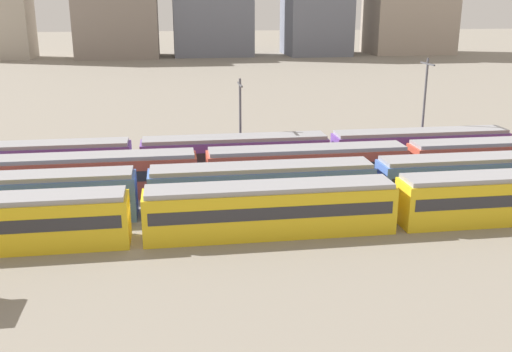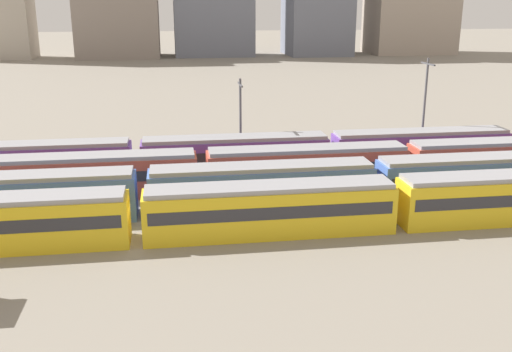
% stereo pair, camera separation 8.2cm
% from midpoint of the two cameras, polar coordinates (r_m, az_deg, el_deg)
% --- Properties ---
extents(ground_plane, '(600.00, 600.00, 0.00)m').
position_cam_midpoint_polar(ground_plane, '(49.06, -11.85, -2.79)').
color(ground_plane, gray).
extents(train_track_1, '(74.70, 3.06, 3.75)m').
position_cam_midpoint_polar(train_track_1, '(48.72, 11.59, -0.55)').
color(train_track_1, '#4C70BC').
rests_on(train_track_1, ground_plane).
extents(train_track_2, '(93.60, 3.06, 3.75)m').
position_cam_midpoint_polar(train_track_2, '(59.45, 23.03, 1.57)').
color(train_track_2, '#BC4C38').
rests_on(train_track_2, ground_plane).
extents(train_track_3, '(55.80, 3.06, 3.75)m').
position_cam_midpoint_polar(train_track_3, '(56.18, -2.10, 2.10)').
color(train_track_3, '#6B429E').
rests_on(train_track_3, ground_plane).
extents(catenary_pole_1, '(0.24, 3.20, 10.62)m').
position_cam_midpoint_polar(catenary_pole_1, '(63.61, 16.20, 6.83)').
color(catenary_pole_1, '#4C4C51').
rests_on(catenary_pole_1, ground_plane).
extents(catenary_pole_3, '(0.24, 3.20, 8.86)m').
position_cam_midpoint_polar(catenary_pole_3, '(58.66, -1.60, 5.80)').
color(catenary_pole_3, '#4C4C51').
rests_on(catenary_pole_3, ground_plane).
extents(distant_building_1, '(23.99, 20.32, 29.23)m').
position_cam_midpoint_polar(distant_building_1, '(183.85, -13.60, 15.86)').
color(distant_building_1, gray).
rests_on(distant_building_1, ground_plane).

